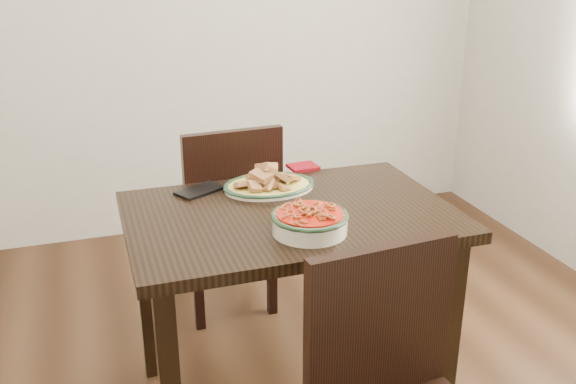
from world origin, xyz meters
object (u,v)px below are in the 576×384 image
object	(u,v)px
dining_table	(290,241)
fish_plate	(269,177)
smartphone	(200,190)
chair_far	(228,211)
noodle_bowl	(310,219)

from	to	relation	value
dining_table	fish_plate	xyz separation A→B (m)	(-0.01, 0.22, 0.16)
fish_plate	smartphone	xyz separation A→B (m)	(-0.25, 0.05, -0.04)
dining_table	smartphone	xyz separation A→B (m)	(-0.25, 0.27, 0.12)
dining_table	chair_far	world-z (taller)	chair_far
smartphone	fish_plate	bearing A→B (deg)	-40.31
fish_plate	noodle_bowl	size ratio (longest dim) A/B	1.35
dining_table	noodle_bowl	size ratio (longest dim) A/B	4.47
dining_table	noodle_bowl	world-z (taller)	noodle_bowl
fish_plate	noodle_bowl	xyz separation A→B (m)	(0.01, -0.40, -0.00)
fish_plate	smartphone	bearing A→B (deg)	168.21
chair_far	fish_plate	bearing A→B (deg)	94.52
chair_far	fish_plate	size ratio (longest dim) A/B	2.70
noodle_bowl	chair_far	bearing A→B (deg)	95.09
dining_table	fish_plate	size ratio (longest dim) A/B	3.31
chair_far	fish_plate	distance (m)	0.52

